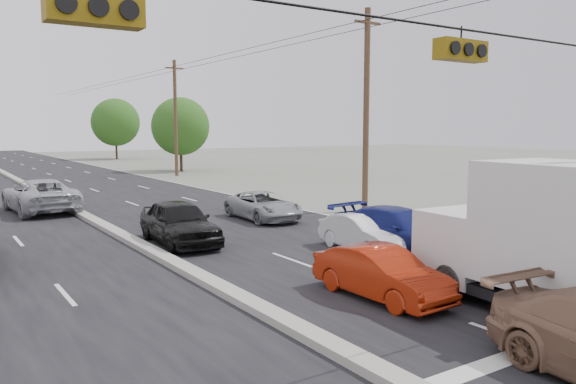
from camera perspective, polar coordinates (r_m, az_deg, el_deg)
name	(u,v)px	position (r m, az deg, el deg)	size (l,w,h in m)	color
ground	(388,382)	(9.86, 10.13, -18.51)	(200.00, 200.00, 0.00)	#606356
road_surface	(46,197)	(37.21, -23.39, -0.45)	(20.00, 160.00, 0.02)	black
center_median	(46,195)	(37.20, -23.40, -0.30)	(0.50, 160.00, 0.20)	gray
utility_pole_right_b	(366,109)	(28.47, 7.95, 8.35)	(1.60, 0.30, 10.00)	#422D1E
utility_pole_right_c	(175,117)	(50.09, -11.36, 7.46)	(1.60, 0.30, 10.00)	#422D1E
traffic_signals	(457,47)	(10.06, 16.77, 13.89)	(25.00, 0.30, 0.54)	black
tree_right_mid	(180,126)	(55.65, -10.87, 6.56)	(5.60, 5.60, 7.14)	#382619
tree_right_far	(116,122)	(79.62, -17.12, 6.78)	(6.40, 6.40, 8.16)	#382619
box_truck	(570,241)	(13.40, 26.69, -4.50)	(2.76, 6.89, 3.43)	black
red_sedan	(381,274)	(13.97, 9.44, -8.22)	(1.33, 3.80, 1.25)	#981F09
queue_car_a	(179,223)	(20.49, -10.98, -3.07)	(1.87, 4.64, 1.58)	black
queue_car_b	(364,234)	(19.08, 7.75, -4.22)	(1.33, 3.80, 1.25)	silver
queue_car_c	(263,206)	(25.56, -2.54, -1.44)	(2.09, 4.54, 1.26)	gray
queue_car_d	(399,231)	(19.09, 11.25, -3.92)	(2.08, 5.12, 1.48)	navy
oncoming_far	(40,196)	(30.38, -23.90, -0.36)	(2.73, 5.92, 1.65)	#A5A7AC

